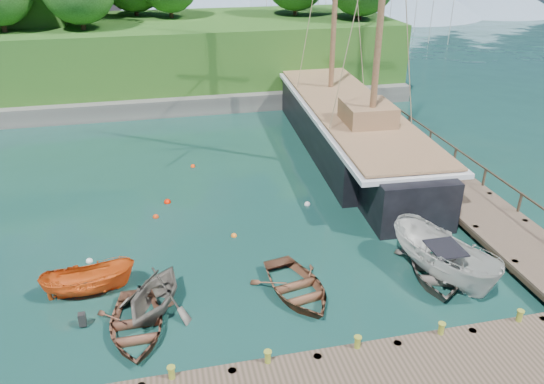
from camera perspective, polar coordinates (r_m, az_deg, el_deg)
The scene contains 21 objects.
ground at distance 22.01m, azimuth -0.74°, elevation -9.47°, with size 160.00×160.00×0.00m, color #153B2F.
dock_near at distance 17.53m, azimuth 10.83°, elevation -19.52°, with size 20.00×3.20×1.10m.
dock_east at distance 31.35m, azimuth 17.45°, elevation 1.70°, with size 3.20×24.00×1.10m.
bollard_1 at distance 18.05m, azimuth -0.44°, elevation -19.19°, with size 0.26×0.26×0.45m, color olive.
bollard_2 at distance 18.73m, azimuth 9.00°, elevation -17.52°, with size 0.26×0.26×0.45m, color olive.
bollard_3 at distance 19.84m, azimuth 17.42°, elevation -15.63°, with size 0.26×0.26×0.45m, color olive.
bollard_4 at distance 21.32m, azimuth 24.67°, elevation -13.70°, with size 0.26×0.26×0.45m, color olive.
rowboat_0 at distance 20.17m, azimuth -14.37°, elevation -14.36°, with size 2.87×4.02×0.83m, color brown.
rowboat_1 at distance 20.93m, azimuth -12.35°, elevation -12.37°, with size 3.08×3.57×1.88m, color #605A50.
rowboat_2 at distance 21.31m, azimuth 2.68°, elevation -10.86°, with size 2.93×4.10×0.85m, color brown.
rowboat_3 at distance 23.34m, azimuth 17.16°, elevation -8.50°, with size 3.21×4.49×0.93m, color #686057.
motorboat_orange at distance 22.47m, azimuth -18.89°, elevation -10.28°, with size 1.36×3.62×1.40m, color #DE5717.
cabin_boat_white at distance 23.25m, azimuth 17.69°, elevation -8.72°, with size 2.06×5.47×2.11m, color silver.
schooner at distance 35.10m, azimuth 8.08°, elevation 6.72°, with size 6.64×29.66×22.11m.
mooring_buoy_0 at distance 24.43m, azimuth -19.04°, elevation -7.09°, with size 0.29×0.29×0.29m, color white.
mooring_buoy_1 at distance 27.11m, azimuth -12.39°, elevation -2.68°, with size 0.30×0.30×0.30m, color red.
mooring_buoy_2 at distance 24.97m, azimuth -4.12°, elevation -4.77°, with size 0.28×0.28×0.28m, color orange.
mooring_buoy_3 at distance 27.72m, azimuth 3.82°, elevation -1.38°, with size 0.32×0.32×0.32m, color white.
mooring_buoy_4 at distance 28.42m, azimuth -11.18°, elevation -1.12°, with size 0.36×0.36×0.36m, color #EC1B00.
mooring_buoy_5 at distance 32.47m, azimuth -8.50°, elevation 2.70°, with size 0.28×0.28×0.28m, color #FB3A05.
headland at distance 50.22m, azimuth -24.12°, elevation 15.81°, with size 51.00×19.31×12.90m.
Camera 1 is at (-3.65, -17.45, 12.90)m, focal length 35.00 mm.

